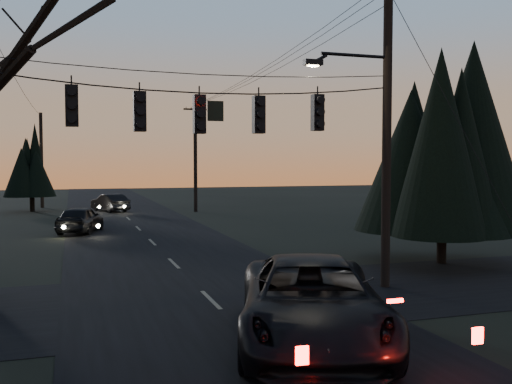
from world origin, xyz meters
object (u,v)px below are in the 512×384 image
object	(u,v)px
suv_near	(312,303)
utility_pole_far_l	(42,208)
utility_pole_far_r	(196,212)
sedan_oncoming_a	(80,220)
utility_pole_right	(385,287)
evergreen_right	(443,151)
sedan_oncoming_b	(110,203)

from	to	relation	value
suv_near	utility_pole_far_l	bearing A→B (deg)	118.60
utility_pole_far_r	sedan_oncoming_a	world-z (taller)	utility_pole_far_r
utility_pole_right	sedan_oncoming_a	size ratio (longest dim) A/B	2.34
utility_pole_right	sedan_oncoming_a	world-z (taller)	utility_pole_right
utility_pole_right	suv_near	distance (m)	6.25
utility_pole_far_r	evergreen_right	size ratio (longest dim) A/B	1.15
utility_pole_right	utility_pole_far_r	xyz separation A→B (m)	(0.00, 28.00, 0.00)
utility_pole_far_l	evergreen_right	world-z (taller)	evergreen_right
utility_pole_far_r	sedan_oncoming_b	xyz separation A→B (m)	(-6.30, 2.25, 0.67)
utility_pole_far_r	evergreen_right	xyz separation A→B (m)	(4.20, -25.03, 4.28)
evergreen_right	sedan_oncoming_a	world-z (taller)	evergreen_right
utility_pole_far_r	sedan_oncoming_b	size ratio (longest dim) A/B	2.08
suv_near	utility_pole_far_r	bearing A→B (deg)	100.90
utility_pole_far_l	evergreen_right	size ratio (longest dim) A/B	1.09
sedan_oncoming_b	utility_pole_right	bearing A→B (deg)	79.08
sedan_oncoming_b	evergreen_right	bearing A→B (deg)	88.37
evergreen_right	suv_near	world-z (taller)	evergreen_right
suv_near	sedan_oncoming_b	xyz separation A→B (m)	(-1.93, 34.63, -0.22)
utility_pole_right	evergreen_right	bearing A→B (deg)	35.29
evergreen_right	suv_near	bearing A→B (deg)	-139.36
sedan_oncoming_a	sedan_oncoming_b	bearing A→B (deg)	-83.35
suv_near	sedan_oncoming_b	size ratio (longest dim) A/B	1.57
evergreen_right	utility_pole_right	bearing A→B (deg)	-144.71
utility_pole_right	sedan_oncoming_b	size ratio (longest dim) A/B	2.45
evergreen_right	suv_near	distance (m)	11.79
utility_pole_far_l	sedan_oncoming_a	size ratio (longest dim) A/B	1.87
sedan_oncoming_b	utility_pole_far_r	bearing A→B (deg)	137.66
evergreen_right	sedan_oncoming_b	xyz separation A→B (m)	(-10.50, 27.28, -3.60)
utility_pole_right	sedan_oncoming_a	xyz separation A→B (m)	(-8.70, 16.99, 0.73)
utility_pole_right	utility_pole_far_r	size ratio (longest dim) A/B	1.18
suv_near	sedan_oncoming_a	bearing A→B (deg)	120.05
utility_pole_far_r	utility_pole_far_l	xyz separation A→B (m)	(-11.50, 8.00, 0.00)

